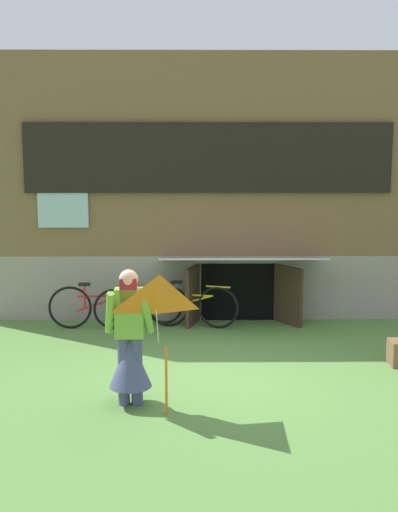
% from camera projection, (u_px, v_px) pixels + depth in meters
% --- Properties ---
extents(ground_plane, '(60.00, 60.00, 0.00)m').
position_uv_depth(ground_plane, '(213.00, 375.00, 8.90)').
color(ground_plane, '#56843D').
extents(log_house, '(8.71, 5.58, 4.80)m').
position_uv_depth(log_house, '(205.00, 183.00, 13.68)').
color(log_house, gray).
rests_on(log_house, ground_plane).
extents(person, '(0.61, 0.53, 1.68)m').
position_uv_depth(person, '(130.00, 349.00, 7.75)').
color(person, '#474C75').
rests_on(person, ground_plane).
extents(kite, '(0.85, 0.75, 1.64)m').
position_uv_depth(kite, '(160.00, 307.00, 7.20)').
color(kite, orange).
rests_on(kite, ground_plane).
extents(bicycle_yellow, '(1.70, 0.56, 0.80)m').
position_uv_depth(bicycle_yellow, '(190.00, 305.00, 11.38)').
color(bicycle_yellow, black).
rests_on(bicycle_yellow, ground_plane).
extents(bicycle_blue, '(1.67, 0.32, 0.77)m').
position_uv_depth(bicycle_blue, '(142.00, 307.00, 11.27)').
color(bicycle_blue, black).
rests_on(bicycle_blue, ground_plane).
extents(bicycle_red, '(1.78, 0.15, 0.81)m').
position_uv_depth(bicycle_red, '(100.00, 306.00, 11.24)').
color(bicycle_red, black).
rests_on(bicycle_red, ground_plane).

